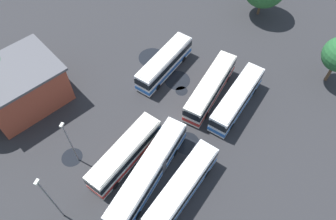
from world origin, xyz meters
TOP-DOWN VIEW (x-y plane):
  - ground_plane at (0.00, 0.00)m, footprint 94.27×94.27m
  - bus_row0_slot0 at (-8.94, -4.23)m, footprint 11.41×5.16m
  - bus_row0_slot2 at (-6.84, 3.46)m, footprint 12.35×4.34m
  - bus_row0_slot3 at (-6.18, 7.39)m, footprint 11.81×5.08m
  - bus_row1_slot1 at (6.81, -3.26)m, footprint 11.40×5.41m
  - bus_row1_slot2 at (8.03, 0.30)m, footprint 14.68×4.60m
  - bus_row1_slot3 at (8.41, 4.56)m, footprint 11.93×5.43m
  - depot_building at (3.02, -20.35)m, footprint 13.76×12.88m
  - lamp_post_far_corner at (8.79, -8.99)m, footprint 0.56×0.28m
  - lamp_post_near_entrance at (15.51, -7.03)m, footprint 0.56×0.28m
  - puddle_between_rows at (-11.06, -7.16)m, footprint 4.24×4.24m
  - puddle_near_shelter at (-6.26, -0.54)m, footprint 1.78×1.78m
  - puddle_centre_drain at (1.76, 2.96)m, footprint 3.43×3.43m
  - puddle_back_corner at (-8.00, -1.80)m, footprint 3.82×3.82m
  - puddle_front_lane at (8.79, -9.93)m, footprint 2.65×2.65m

SIDE VIEW (x-z plane):
  - ground_plane at x=0.00m, z-range 0.00..0.00m
  - puddle_between_rows at x=-11.06m, z-range 0.00..0.01m
  - puddle_near_shelter at x=-6.26m, z-range 0.00..0.01m
  - puddle_centre_drain at x=1.76m, z-range 0.00..0.01m
  - puddle_back_corner at x=-8.00m, z-range 0.00..0.01m
  - puddle_front_lane at x=8.79m, z-range 0.00..0.01m
  - bus_row0_slot0 at x=-8.94m, z-range 0.10..3.54m
  - bus_row1_slot1 at x=6.81m, z-range 0.10..3.54m
  - bus_row0_slot3 at x=-6.18m, z-range 0.10..3.54m
  - bus_row1_slot3 at x=8.41m, z-range 0.10..3.54m
  - bus_row0_slot2 at x=-6.84m, z-range 0.10..3.54m
  - bus_row1_slot2 at x=8.03m, z-range 0.10..3.55m
  - depot_building at x=3.02m, z-range 0.02..6.26m
  - lamp_post_far_corner at x=8.79m, z-range 0.41..8.48m
  - lamp_post_near_entrance at x=15.51m, z-range 0.42..9.86m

